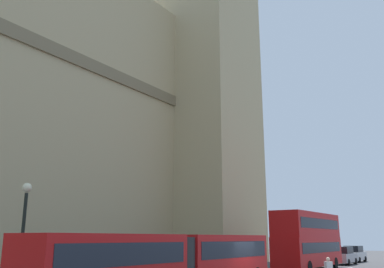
{
  "coord_description": "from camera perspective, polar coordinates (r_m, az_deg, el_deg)",
  "views": [
    {
      "loc": [
        -22.72,
        -11.24,
        2.72
      ],
      "look_at": [
        -2.26,
        2.94,
        8.93
      ],
      "focal_mm": 39.15,
      "sensor_mm": 36.0,
      "label": 1
    }
  ],
  "objects": [
    {
      "name": "articulated_bus",
      "position": [
        21.84,
        -2.72,
        -16.55
      ],
      "size": [
        16.87,
        2.54,
        2.9
      ],
      "color": "red",
      "rests_on": "ground_plane"
    },
    {
      "name": "double_decker_bus",
      "position": [
        39.42,
        15.55,
        -13.53
      ],
      "size": [
        11.0,
        2.54,
        4.9
      ],
      "color": "#B20F0F",
      "rests_on": "ground_plane"
    },
    {
      "name": "sedan_lead",
      "position": [
        49.06,
        19.92,
        -15.32
      ],
      "size": [
        4.4,
        1.86,
        1.85
      ],
      "color": "gray",
      "rests_on": "ground_plane"
    },
    {
      "name": "sedan_trailing",
      "position": [
        54.84,
        21.24,
        -14.99
      ],
      "size": [
        4.4,
        1.86,
        1.85
      ],
      "color": "#B7B7BC",
      "rests_on": "ground_plane"
    },
    {
      "name": "street_lamp",
      "position": [
        21.34,
        -22.04,
        -12.12
      ],
      "size": [
        0.44,
        0.44,
        5.27
      ],
      "color": "black",
      "rests_on": "ground_plane"
    }
  ]
}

